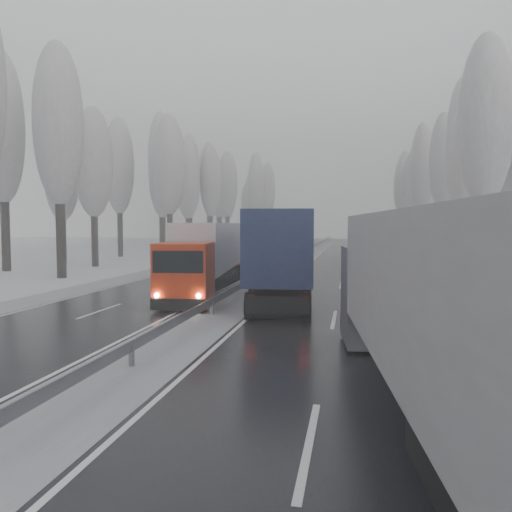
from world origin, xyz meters
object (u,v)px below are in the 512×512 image
(box_truck_distant, at_px, (359,237))
(truck_blue_box, at_px, (285,248))
(truck_cream_box, at_px, (380,241))
(truck_grey_tarp, at_px, (447,305))
(truck_red_red, at_px, (239,243))
(truck_red_white, at_px, (209,251))

(box_truck_distant, bearing_deg, truck_blue_box, -97.61)
(truck_cream_box, height_order, box_truck_distant, truck_cream_box)
(truck_blue_box, height_order, box_truck_distant, truck_blue_box)
(truck_cream_box, relative_size, box_truck_distant, 2.18)
(truck_grey_tarp, xyz_separation_m, truck_blue_box, (-5.41, 17.45, 0.21))
(truck_blue_box, distance_m, truck_red_red, 19.76)
(truck_blue_box, height_order, truck_cream_box, truck_blue_box)
(truck_grey_tarp, bearing_deg, truck_red_red, 102.63)
(truck_grey_tarp, bearing_deg, truck_blue_box, 101.03)
(truck_cream_box, bearing_deg, box_truck_distant, 89.56)
(truck_cream_box, bearing_deg, truck_grey_tarp, -92.47)
(truck_blue_box, distance_m, box_truck_distant, 69.91)
(box_truck_distant, bearing_deg, truck_red_white, -101.62)
(truck_grey_tarp, distance_m, box_truck_distant, 87.19)
(box_truck_distant, xyz_separation_m, truck_red_white, (-9.52, -68.33, 0.89))
(truck_red_red, bearing_deg, truck_cream_box, -17.90)
(truck_grey_tarp, relative_size, truck_blue_box, 0.92)
(truck_red_white, distance_m, truck_red_red, 17.25)
(truck_cream_box, xyz_separation_m, truck_red_red, (-12.75, 3.17, -0.32))
(truck_cream_box, distance_m, box_truck_distant, 54.40)
(truck_grey_tarp, xyz_separation_m, box_truck_distant, (-0.64, 87.18, -0.99))
(truck_red_red, bearing_deg, box_truck_distant, 73.27)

